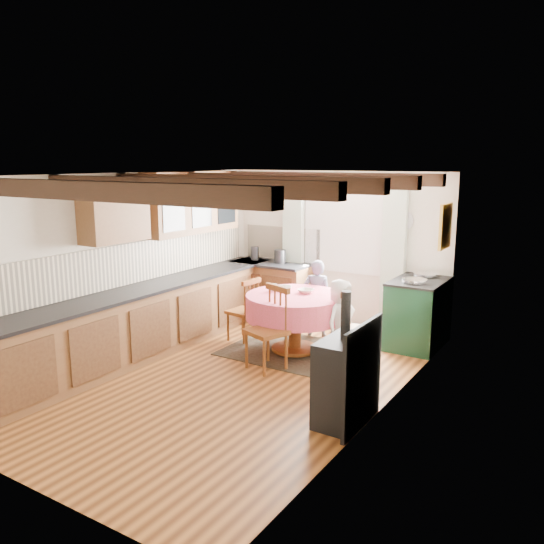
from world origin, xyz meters
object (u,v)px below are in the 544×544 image
Objects in this scene: chair_right at (357,327)px; cup at (273,287)px; aga_range at (418,312)px; child_right at (340,321)px; chair_left at (243,309)px; dining_table at (295,324)px; child_far at (317,298)px; chair_near at (266,329)px; cast_iron_stove at (345,358)px.

chair_right is 1.31m from cup.
aga_range is (0.43, 1.14, -0.01)m from chair_right.
child_right is (-0.65, -1.16, 0.06)m from aga_range.
child_right is (1.55, -0.06, 0.08)m from chair_left.
child_far is at bearing 96.51° from dining_table.
chair_near is at bearing 142.77° from child_right.
dining_table is 0.89m from chair_left.
chair_near reaches higher than chair_left.
cast_iron_stove reaches higher than child_right.
dining_table is 0.99× the size of cast_iron_stove.
cup reaches higher than dining_table.
child_right reaches higher than chair_right.
child_right reaches higher than chair_left.
cast_iron_stove is 2.39m from cup.
aga_range reaches higher than chair_left.
chair_left reaches higher than cup.
dining_table is at bearing -138.85° from aga_range.
chair_near is at bearing 112.04° from chair_right.
dining_table is at bearing 110.06° from chair_near.
chair_left is 2.81m from cast_iron_stove.
cast_iron_stove is 1.17× the size of child_far.
child_far is at bearing 123.04° from cast_iron_stove.
chair_right reaches higher than aga_range.
chair_near is at bearing 74.72° from child_far.
child_far is (-0.98, 0.79, 0.08)m from chair_right.
chair_right is 9.35× the size of cup.
cast_iron_stove is at bearing -87.65° from aga_range.
child_right is at bearing 78.22° from chair_right.
aga_range is at bearing -24.28° from child_right.
chair_left is 0.88× the size of aga_range.
chair_near is 1.54m from child_far.
dining_table is at bearing 72.75° from chair_right.
dining_table is 1.16× the size of child_far.
chair_right is 0.93× the size of aga_range.
dining_table is at bearing 94.11° from child_right.
dining_table is 1.26× the size of aga_range.
dining_table is 0.89m from chair_right.
chair_right is at bearing 95.35° from chair_left.
chair_left is at bearing 158.36° from chair_near.
chair_left is 0.94× the size of chair_right.
child_right is at bearing -2.49° from cup.
aga_range is at bearing 174.85° from child_far.
chair_right is (0.89, 0.01, 0.09)m from dining_table.
dining_table is at bearing -5.22° from cup.
cup is at bearing 135.54° from chair_near.
chair_right is 1.21m from aga_range.
aga_range is (1.32, 1.15, 0.08)m from dining_table.
chair_right is 1.26m from child_far.
child_far reaches higher than aga_range.
cast_iron_stove is at bearing -41.10° from cup.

